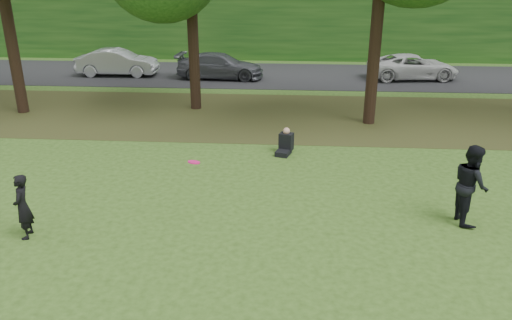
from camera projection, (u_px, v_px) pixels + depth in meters
The scene contains 8 objects.
leaf_litter at pixel (266, 116), 20.08m from camera, with size 60.00×7.00×0.01m, color #412B17.
street at pixel (274, 75), 27.52m from camera, with size 70.00×7.00×0.02m, color black.
far_hedge at pixel (278, 18), 32.19m from camera, with size 70.00×3.00×5.00m, color #144012.
player_left at pixel (23, 207), 10.84m from camera, with size 0.54×0.35×1.48m, color black.
player_right at pixel (471, 184), 11.44m from camera, with size 0.92×0.72×1.89m, color black.
parked_cars at pixel (252, 66), 26.39m from camera, with size 39.84×3.60×1.43m.
frisbee at pixel (194, 162), 10.97m from camera, with size 0.34×0.34×0.09m.
seated_person at pixel (285, 144), 15.96m from camera, with size 0.61×0.82×0.83m.
Camera 1 is at (1.03, -6.34, 5.62)m, focal length 35.00 mm.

